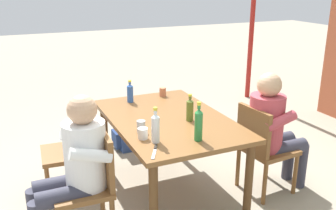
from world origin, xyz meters
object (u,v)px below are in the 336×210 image
object	(u,v)px
bottle_green	(199,124)
table_knife	(155,150)
bottle_clear	(156,127)
bottle_olive	(190,109)
chair_far_right	(262,145)
chair_near_right	(91,180)
bottle_blue	(130,93)
person_in_plaid_shirt	(272,127)
cup_steel	(141,126)
person_in_white_shirt	(75,163)
dining_table	(168,127)
backpack_by_near_side	(123,132)
chair_near_left	(74,146)
cup_white	(143,133)
cup_terracotta	(163,92)

from	to	relation	value
bottle_green	table_knife	xyz separation A→B (m)	(0.05, -0.38, -0.13)
bottle_clear	bottle_olive	xyz separation A→B (m)	(-0.32, 0.46, -0.02)
chair_far_right	chair_near_right	bearing A→B (deg)	-90.13
chair_far_right	bottle_blue	xyz separation A→B (m)	(-0.93, -0.97, 0.38)
person_in_plaid_shirt	cup_steel	bearing A→B (deg)	-95.65
bottle_green	person_in_white_shirt	bearing A→B (deg)	-103.05
dining_table	table_knife	size ratio (longest dim) A/B	6.99
chair_far_right	table_knife	xyz separation A→B (m)	(0.25, -1.18, 0.28)
backpack_by_near_side	bottle_olive	bearing A→B (deg)	10.56
person_in_plaid_shirt	table_knife	world-z (taller)	person_in_plaid_shirt
dining_table	cup_steel	distance (m)	0.43
dining_table	backpack_by_near_side	distance (m)	1.22
bottle_olive	cup_steel	xyz separation A→B (m)	(0.08, -0.49, -0.06)
chair_near_left	bottle_olive	xyz separation A→B (m)	(0.49, 0.95, 0.38)
chair_far_right	bottle_clear	size ratio (longest dim) A/B	3.06
bottle_green	backpack_by_near_side	world-z (taller)	bottle_green
chair_near_left	bottle_clear	size ratio (longest dim) A/B	3.06
chair_far_right	chair_near_left	distance (m)	1.75
bottle_olive	cup_steel	world-z (taller)	bottle_olive
bottle_clear	bottle_olive	world-z (taller)	bottle_clear
bottle_olive	cup_white	xyz separation A→B (m)	(0.21, -0.52, -0.06)
person_in_white_shirt	cup_steel	distance (m)	0.61
bottle_green	cup_terracotta	distance (m)	1.21
chair_near_left	person_in_plaid_shirt	world-z (taller)	person_in_plaid_shirt
bottle_blue	bottle_clear	bearing A→B (deg)	-7.76
cup_steel	backpack_by_near_side	xyz separation A→B (m)	(-1.35, 0.25, -0.61)
chair_near_right	cup_terracotta	xyz separation A→B (m)	(-0.98, 1.02, 0.32)
bottle_clear	table_knife	world-z (taller)	bottle_clear
bottle_green	dining_table	bearing A→B (deg)	-179.02
chair_near_right	cup_steel	world-z (taller)	chair_near_right
chair_near_left	backpack_by_near_side	distance (m)	1.10
cup_terracotta	chair_near_right	bearing A→B (deg)	-46.12
person_in_plaid_shirt	cup_terracotta	bearing A→B (deg)	-144.53
person_in_plaid_shirt	bottle_green	xyz separation A→B (m)	(0.21, -0.90, 0.25)
dining_table	chair_near_left	xyz separation A→B (m)	(-0.34, -0.80, -0.19)
chair_near_left	bottle_clear	world-z (taller)	bottle_clear
bottle_clear	backpack_by_near_side	size ratio (longest dim) A/B	0.66
person_in_plaid_shirt	chair_near_left	bearing A→B (deg)	-111.93
table_knife	cup_steel	bearing A→B (deg)	174.94
chair_near_left	bottle_green	xyz separation A→B (m)	(0.90, 0.81, 0.41)
bottle_clear	chair_far_right	bearing A→B (deg)	95.52
table_knife	backpack_by_near_side	size ratio (longest dim) A/B	0.52
bottle_clear	bottle_blue	size ratio (longest dim) A/B	1.23
person_in_white_shirt	cup_steel	xyz separation A→B (m)	(-0.12, 0.57, 0.16)
chair_near_left	bottle_green	bearing A→B (deg)	41.94
table_knife	bottle_clear	bearing A→B (deg)	155.57
backpack_by_near_side	bottle_green	bearing A→B (deg)	3.38
person_in_plaid_shirt	bottle_blue	bearing A→B (deg)	-130.52
dining_table	bottle_green	size ratio (longest dim) A/B	4.91
dining_table	chair_far_right	bearing A→B (deg)	66.17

